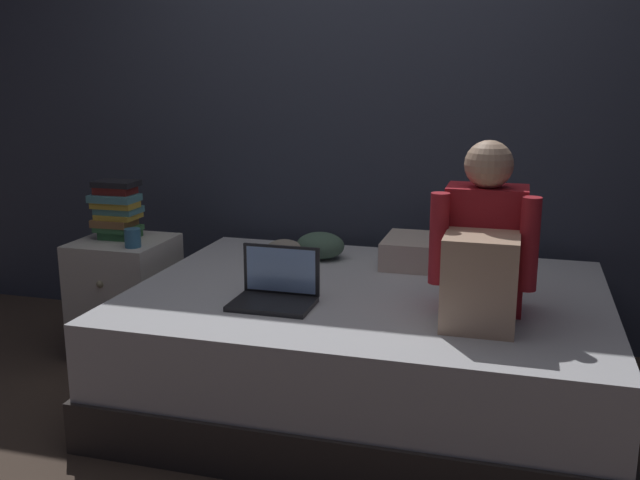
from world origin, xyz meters
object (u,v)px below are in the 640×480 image
Objects in this scene: pillow at (444,253)px; clothes_pile at (303,248)px; bed at (368,347)px; mug at (133,238)px; book_stack at (117,210)px; person_sitting at (483,251)px; laptop at (276,290)px; nightstand at (126,297)px.

pillow is 1.51× the size of clothes_pile.
mug is (-1.17, 0.10, 0.38)m from bed.
book_stack is (-1.60, -0.21, 0.16)m from pillow.
mug is 0.24× the size of clothes_pile.
laptop is (-0.79, -0.07, -0.20)m from person_sitting.
bed is 1.44m from book_stack.
laptop is at bearing -26.88° from nightstand.
person_sitting reaches higher than mug.
book_stack reaches higher than laptop.
mug is (-1.64, 0.31, -0.12)m from person_sitting.
laptop reaches higher than pillow.
laptop is 1.10× the size of book_stack.
mug is (-0.85, 0.38, 0.07)m from laptop.
pillow is 1.93× the size of book_stack.
person_sitting reaches higher than nightstand.
mug is 0.81m from clothes_pile.
pillow is at bearing 4.68° from clothes_pile.
bed is at bearing -9.45° from nightstand.
person_sitting is at bearing -10.52° from mug.
laptop is 0.86× the size of clothes_pile.
laptop is at bearing -138.38° from bed.
mug is at bearing -42.69° from nightstand.
clothes_pile is (0.75, 0.30, -0.07)m from mug.
person_sitting is 1.87m from book_stack.
pillow is (1.56, 0.23, 0.28)m from nightstand.
nightstand is 1.85× the size of laptop.
person_sitting reaches higher than laptop.
book_stack is 3.22× the size of mug.
bed is at bearing 41.62° from laptop.
person_sitting is 1.76× the size of clothes_pile.
bed is 6.90× the size of book_stack.
pillow is 1.62m from book_stack.
bed is at bearing -43.44° from clothes_pile.
mug is at bearing -41.27° from book_stack.
book_stack is at bearing 152.77° from laptop.
bed is 3.57× the size of pillow.
pillow is at bearing 13.85° from mug.
person_sitting is at bearing -14.01° from book_stack.
bed is 22.22× the size of mug.
person_sitting is 0.82m from laptop.
bed is 0.73m from person_sitting.
pillow is 1.48m from mug.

